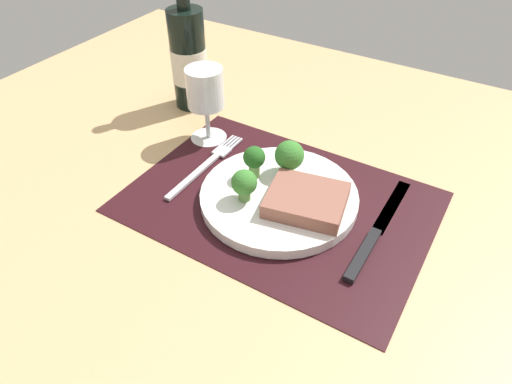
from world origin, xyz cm
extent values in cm
cube|color=tan|center=(0.00, 0.00, -1.50)|extent=(140.00, 110.00, 3.00)
cube|color=black|center=(0.00, 0.00, 0.15)|extent=(43.44, 30.95, 0.30)
cylinder|color=white|center=(0.00, 0.00, 1.10)|extent=(23.08, 23.08, 1.60)
cube|color=#8C5647|center=(4.67, -0.64, 3.02)|extent=(12.30, 11.07, 2.25)
cylinder|color=#5B8942|center=(-3.54, -3.81, 2.64)|extent=(1.72, 1.72, 1.48)
sphere|color=#387A2D|center=(-3.54, -3.81, 4.95)|extent=(3.68, 3.68, 3.68)
cylinder|color=#6B994C|center=(-5.09, 1.40, 2.97)|extent=(1.67, 1.67, 2.14)
sphere|color=#235B1E|center=(-5.09, 1.40, 5.45)|extent=(3.31, 3.31, 3.31)
cylinder|color=#5B8942|center=(-1.12, 4.98, 2.55)|extent=(1.61, 1.61, 1.30)
sphere|color=#387A2D|center=(-1.12, 4.98, 5.09)|extent=(4.45, 4.45, 4.45)
cube|color=silver|center=(-14.17, -2.00, 0.55)|extent=(1.00, 13.00, 0.50)
cube|color=silver|center=(-14.17, 5.80, 0.55)|extent=(2.40, 2.60, 0.40)
cube|color=silver|center=(-15.07, 8.90, 0.55)|extent=(0.30, 3.60, 0.35)
cube|color=silver|center=(-14.47, 8.90, 0.55)|extent=(0.30, 3.60, 0.35)
cube|color=silver|center=(-13.87, 8.90, 0.55)|extent=(0.30, 3.60, 0.35)
cube|color=silver|center=(-13.27, 8.90, 0.55)|extent=(0.30, 3.60, 0.35)
cube|color=black|center=(14.61, -3.90, 0.70)|extent=(1.40, 10.00, 0.80)
cube|color=silver|center=(14.61, 7.60, 0.45)|extent=(1.80, 13.00, 0.30)
cylinder|color=black|center=(-28.60, 16.86, 9.09)|extent=(6.49, 6.49, 18.19)
cylinder|color=silver|center=(-28.60, 16.86, 8.18)|extent=(6.62, 6.62, 6.37)
cylinder|color=silver|center=(-18.91, 8.63, 0.20)|extent=(6.31, 6.31, 0.40)
cylinder|color=silver|center=(-18.91, 8.63, 3.39)|extent=(0.80, 0.80, 5.98)
cylinder|color=silver|center=(-18.91, 8.63, 9.70)|extent=(6.20, 6.20, 6.63)
cylinder|color=tan|center=(-18.91, 8.63, 7.79)|extent=(5.45, 5.45, 2.81)
camera|label=1|loc=(23.77, -45.62, 45.41)|focal=32.49mm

